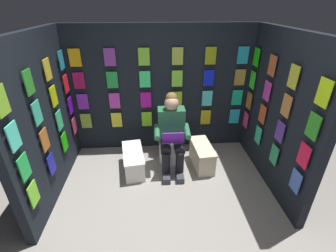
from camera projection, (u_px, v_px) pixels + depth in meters
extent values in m
plane|color=gray|center=(170.00, 237.00, 2.68)|extent=(30.00, 30.00, 0.00)
cube|color=black|center=(161.00, 91.00, 3.94)|extent=(3.01, 0.10, 2.07)
cube|color=#87AC36|center=(86.00, 121.00, 4.00)|extent=(0.17, 0.01, 0.26)
cube|color=yellow|center=(117.00, 120.00, 4.03)|extent=(0.17, 0.01, 0.26)
cube|color=#79C11A|center=(147.00, 119.00, 4.07)|extent=(0.17, 0.01, 0.26)
cube|color=#BC13B1|center=(176.00, 118.00, 4.10)|extent=(0.17, 0.01, 0.26)
cube|color=gold|center=(206.00, 117.00, 4.13)|extent=(0.17, 0.01, 0.26)
cube|color=#27B7DC|center=(234.00, 116.00, 4.16)|extent=(0.17, 0.01, 0.26)
cube|color=purple|center=(83.00, 102.00, 3.84)|extent=(0.17, 0.01, 0.26)
cube|color=#C839BD|center=(115.00, 101.00, 3.87)|extent=(0.17, 0.01, 0.26)
cube|color=#B2119D|center=(146.00, 100.00, 3.90)|extent=(0.17, 0.01, 0.26)
cube|color=#A7B921|center=(177.00, 99.00, 3.94)|extent=(0.17, 0.01, 0.26)
cube|color=#4CD4DF|center=(207.00, 98.00, 3.97)|extent=(0.17, 0.01, 0.26)
cube|color=#15BD8D|center=(237.00, 98.00, 4.00)|extent=(0.17, 0.01, 0.26)
cube|color=#921351|center=(79.00, 81.00, 3.68)|extent=(0.17, 0.01, 0.26)
cube|color=green|center=(112.00, 80.00, 3.71)|extent=(0.17, 0.01, 0.26)
cube|color=#38E57B|center=(145.00, 79.00, 3.74)|extent=(0.17, 0.01, 0.26)
cube|color=#82D83C|center=(177.00, 79.00, 3.77)|extent=(0.17, 0.01, 0.26)
cube|color=#0D1DE1|center=(209.00, 78.00, 3.81)|extent=(0.17, 0.01, 0.26)
cube|color=#AA8036|center=(240.00, 77.00, 3.84)|extent=(0.17, 0.01, 0.26)
cube|color=#E6A111|center=(75.00, 58.00, 3.52)|extent=(0.17, 0.01, 0.26)
cube|color=#7A3496|center=(110.00, 57.00, 3.55)|extent=(0.17, 0.01, 0.26)
cube|color=#73C32D|center=(144.00, 57.00, 3.58)|extent=(0.17, 0.01, 0.26)
cube|color=#9BAE3C|center=(178.00, 56.00, 3.61)|extent=(0.17, 0.01, 0.26)
cube|color=olive|center=(211.00, 56.00, 3.64)|extent=(0.17, 0.01, 0.26)
cube|color=#219CC8|center=(243.00, 55.00, 3.68)|extent=(0.17, 0.01, 0.26)
cube|color=black|center=(279.00, 113.00, 3.14)|extent=(0.10, 1.92, 2.07)
cube|color=#E93279|center=(246.00, 120.00, 4.04)|extent=(0.01, 0.17, 0.26)
cube|color=#31C385|center=(258.00, 135.00, 3.58)|extent=(0.01, 0.17, 0.26)
cube|color=#2B955E|center=(274.00, 155.00, 3.13)|extent=(0.01, 0.17, 0.26)
cube|color=#4065C7|center=(295.00, 181.00, 2.67)|extent=(0.01, 0.17, 0.26)
cube|color=#B9672B|center=(249.00, 101.00, 3.88)|extent=(0.01, 0.17, 0.26)
cube|color=#D55127|center=(262.00, 114.00, 3.42)|extent=(0.01, 0.17, 0.26)
cube|color=#55349F|center=(280.00, 132.00, 2.97)|extent=(0.01, 0.17, 0.26)
cube|color=#EB1441|center=(304.00, 155.00, 2.51)|extent=(0.01, 0.17, 0.26)
cube|color=#2BDB2C|center=(252.00, 80.00, 3.72)|extent=(0.01, 0.17, 0.26)
cube|color=#CA36A8|center=(267.00, 91.00, 3.26)|extent=(0.01, 0.17, 0.26)
cube|color=#C37B3E|center=(286.00, 106.00, 2.80)|extent=(0.01, 0.17, 0.26)
cube|color=#2E9124|center=(313.00, 126.00, 2.35)|extent=(0.01, 0.17, 0.26)
cube|color=#1ECC0C|center=(256.00, 57.00, 3.56)|extent=(0.01, 0.17, 0.26)
cube|color=#B95931|center=(272.00, 66.00, 3.10)|extent=(0.01, 0.17, 0.26)
cube|color=gold|center=(294.00, 77.00, 2.64)|extent=(0.01, 0.17, 0.26)
cube|color=#BFEE19|center=(324.00, 93.00, 2.18)|extent=(0.01, 0.17, 0.26)
cube|color=black|center=(43.00, 121.00, 2.95)|extent=(0.10, 1.92, 2.07)
cube|color=#79E22F|center=(34.00, 194.00, 2.49)|extent=(0.01, 0.17, 0.26)
cube|color=#191CA6|center=(52.00, 164.00, 2.95)|extent=(0.01, 0.17, 0.26)
cube|color=#22C60F|center=(65.00, 142.00, 3.41)|extent=(0.01, 0.17, 0.26)
cube|color=#BF3765|center=(75.00, 125.00, 3.86)|extent=(0.01, 0.17, 0.26)
cube|color=green|center=(24.00, 167.00, 2.33)|extent=(0.01, 0.17, 0.26)
cube|color=#C76F2E|center=(45.00, 140.00, 2.79)|extent=(0.01, 0.17, 0.26)
cube|color=#36C778|center=(59.00, 120.00, 3.24)|extent=(0.01, 0.17, 0.26)
cube|color=#630CBD|center=(71.00, 105.00, 3.70)|extent=(0.01, 0.17, 0.26)
cube|color=#4FEED2|center=(14.00, 137.00, 2.17)|extent=(0.01, 0.17, 0.26)
cube|color=#3DC6A4|center=(37.00, 113.00, 2.63)|extent=(0.01, 0.17, 0.26)
cube|color=#C6DE0F|center=(54.00, 96.00, 3.08)|extent=(0.01, 0.17, 0.26)
cube|color=red|center=(66.00, 84.00, 3.54)|extent=(0.01, 0.17, 0.26)
cube|color=#86C831|center=(1.00, 101.00, 2.01)|extent=(0.01, 0.17, 0.26)
cube|color=#2E8F2B|center=(29.00, 82.00, 2.46)|extent=(0.01, 0.17, 0.26)
cube|color=gold|center=(47.00, 69.00, 2.92)|extent=(0.01, 0.17, 0.26)
cube|color=teal|center=(61.00, 60.00, 3.38)|extent=(0.01, 0.17, 0.26)
cylinder|color=white|center=(171.00, 150.00, 3.88)|extent=(0.38, 0.38, 0.40)
cylinder|color=white|center=(171.00, 139.00, 3.78)|extent=(0.41, 0.41, 0.02)
cube|color=white|center=(170.00, 122.00, 3.93)|extent=(0.38, 0.18, 0.36)
cylinder|color=white|center=(170.00, 124.00, 3.85)|extent=(0.39, 0.07, 0.39)
cube|color=#286B42|center=(171.00, 124.00, 3.63)|extent=(0.40, 0.22, 0.52)
sphere|color=tan|center=(172.00, 103.00, 3.43)|extent=(0.21, 0.21, 0.21)
sphere|color=olive|center=(171.00, 98.00, 3.43)|extent=(0.17, 0.17, 0.17)
cylinder|color=black|center=(179.00, 145.00, 3.57)|extent=(0.15, 0.40, 0.15)
cylinder|color=black|center=(165.00, 145.00, 3.56)|extent=(0.15, 0.40, 0.15)
cylinder|color=black|center=(180.00, 164.00, 3.51)|extent=(0.12, 0.12, 0.42)
cylinder|color=black|center=(166.00, 165.00, 3.50)|extent=(0.12, 0.12, 0.42)
cube|color=#33333D|center=(180.00, 176.00, 3.54)|extent=(0.11, 0.26, 0.09)
cube|color=#33333D|center=(166.00, 176.00, 3.53)|extent=(0.11, 0.26, 0.09)
cylinder|color=#286B42|center=(187.00, 131.00, 3.49)|extent=(0.09, 0.31, 0.13)
cylinder|color=#286B42|center=(157.00, 132.00, 3.47)|extent=(0.09, 0.31, 0.13)
cube|color=purple|center=(173.00, 138.00, 3.34)|extent=(0.30, 0.13, 0.23)
cube|color=beige|center=(202.00, 156.00, 3.76)|extent=(0.31, 0.62, 0.35)
cube|color=beige|center=(203.00, 146.00, 3.67)|extent=(0.33, 0.65, 0.03)
cube|color=white|center=(134.00, 162.00, 3.67)|extent=(0.37, 0.69, 0.30)
cube|color=white|center=(133.00, 153.00, 3.60)|extent=(0.39, 0.72, 0.03)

